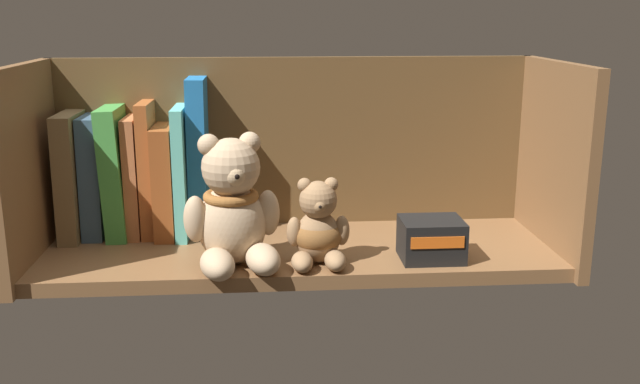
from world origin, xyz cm
name	(u,v)px	position (x,y,z in cm)	size (l,w,h in cm)	color
shelf_board	(299,253)	(0.00, 0.00, 1.00)	(72.87, 24.06, 2.00)	brown
shelf_back_panel	(294,148)	(0.00, 12.63, 14.27)	(75.27, 1.20, 28.53)	brown
shelf_side_panel_left	(29,169)	(-37.24, 0.00, 14.27)	(1.60, 26.46, 28.53)	brown
shelf_side_panel_right	(553,161)	(37.24, 0.00, 14.27)	(1.60, 26.46, 28.53)	brown
book_0	(75,174)	(-33.49, 9.12, 11.45)	(2.88, 14.15, 18.91)	brown
book_1	(96,175)	(-30.33, 9.12, 11.19)	(3.04, 10.80, 18.37)	#37526A
book_2	(118,171)	(-27.10, 9.12, 11.83)	(3.00, 12.71, 19.67)	green
book_3	(136,175)	(-24.43, 9.12, 11.08)	(1.94, 11.09, 18.16)	#B2663B
book_4	(149,168)	(-22.34, 9.12, 12.17)	(1.84, 10.85, 20.33)	#A75526
book_5	(167,179)	(-19.73, 9.12, 10.42)	(2.97, 13.44, 16.84)	#994D22
book_6	(184,169)	(-17.18, 9.12, 11.86)	(1.72, 14.13, 19.72)	#62C9BD
book_7	(199,156)	(-14.77, 9.12, 13.92)	(2.70, 9.59, 23.83)	#1F6CB4
teddy_bear_larger	(233,211)	(-9.06, -6.99, 9.68)	(13.67, 14.07, 17.99)	tan
teddy_bear_smaller	(318,230)	(2.37, -7.01, 6.66)	(8.61, 8.97, 11.86)	#93704C
small_product_box	(431,239)	(18.08, -6.51, 4.82)	(8.51, 7.30, 5.64)	black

